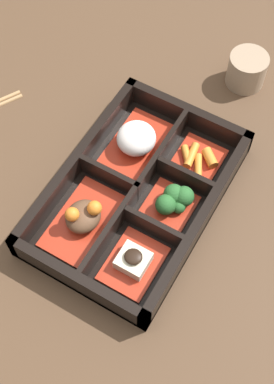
% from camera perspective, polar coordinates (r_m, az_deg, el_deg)
% --- Properties ---
extents(ground_plane, '(3.00, 3.00, 0.00)m').
position_cam_1_polar(ground_plane, '(0.82, -0.00, -0.85)').
color(ground_plane, '#4C3523').
extents(bento_base, '(0.34, 0.22, 0.01)m').
position_cam_1_polar(bento_base, '(0.82, -0.00, -0.68)').
color(bento_base, black).
rests_on(bento_base, ground_plane).
extents(bento_rim, '(0.34, 0.22, 0.05)m').
position_cam_1_polar(bento_rim, '(0.80, 0.17, -0.06)').
color(bento_rim, black).
rests_on(bento_rim, ground_plane).
extents(bowl_stew, '(0.13, 0.08, 0.05)m').
position_cam_1_polar(bowl_stew, '(0.78, -5.72, -2.75)').
color(bowl_stew, '#B22D19').
rests_on(bowl_stew, bento_base).
extents(bowl_rice, '(0.13, 0.08, 0.05)m').
position_cam_1_polar(bowl_rice, '(0.84, -0.07, 5.52)').
color(bowl_rice, '#B22D19').
rests_on(bowl_rice, bento_base).
extents(bowl_tofu, '(0.09, 0.07, 0.03)m').
position_cam_1_polar(bowl_tofu, '(0.76, -0.39, -7.44)').
color(bowl_tofu, '#B22D19').
rests_on(bowl_tofu, bento_base).
extents(bowl_greens, '(0.08, 0.07, 0.04)m').
position_cam_1_polar(bowl_greens, '(0.79, 3.91, -0.95)').
color(bowl_greens, '#B22D19').
rests_on(bowl_greens, bento_base).
extents(bowl_carrots, '(0.08, 0.07, 0.02)m').
position_cam_1_polar(bowl_carrots, '(0.84, 6.51, 3.51)').
color(bowl_carrots, '#B22D19').
rests_on(bowl_carrots, bento_base).
extents(tea_cup, '(0.07, 0.07, 0.06)m').
position_cam_1_polar(tea_cup, '(0.95, 11.65, 12.70)').
color(tea_cup, gray).
rests_on(tea_cup, ground_plane).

